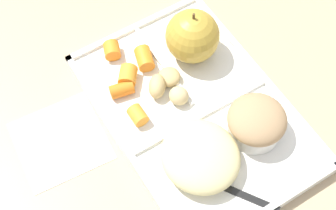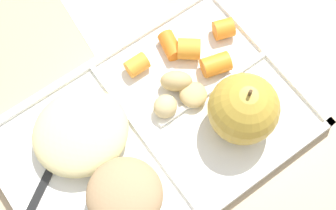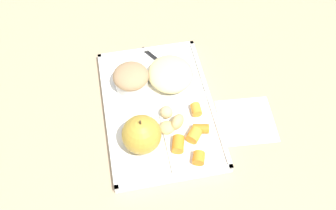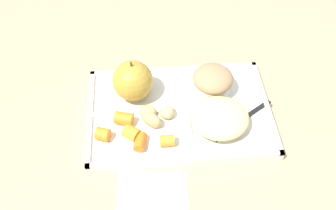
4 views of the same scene
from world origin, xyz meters
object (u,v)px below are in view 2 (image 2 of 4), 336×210
object	(u,v)px
green_apple	(244,109)
plastic_fork	(56,159)
lunch_tray	(154,132)
bran_muffin	(125,196)

from	to	relation	value
green_apple	plastic_fork	xyz separation A→B (m)	(0.19, -0.08, -0.04)
lunch_tray	plastic_fork	xyz separation A→B (m)	(0.11, -0.04, 0.01)
plastic_fork	bran_muffin	bearing A→B (deg)	114.52
bran_muffin	plastic_fork	xyz separation A→B (m)	(0.04, -0.08, -0.02)
green_apple	bran_muffin	xyz separation A→B (m)	(0.15, 0.00, -0.01)
lunch_tray	plastic_fork	bearing A→B (deg)	-18.31
bran_muffin	plastic_fork	bearing A→B (deg)	-65.48
green_apple	plastic_fork	world-z (taller)	green_apple
bran_muffin	plastic_fork	world-z (taller)	bran_muffin
lunch_tray	green_apple	world-z (taller)	green_apple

